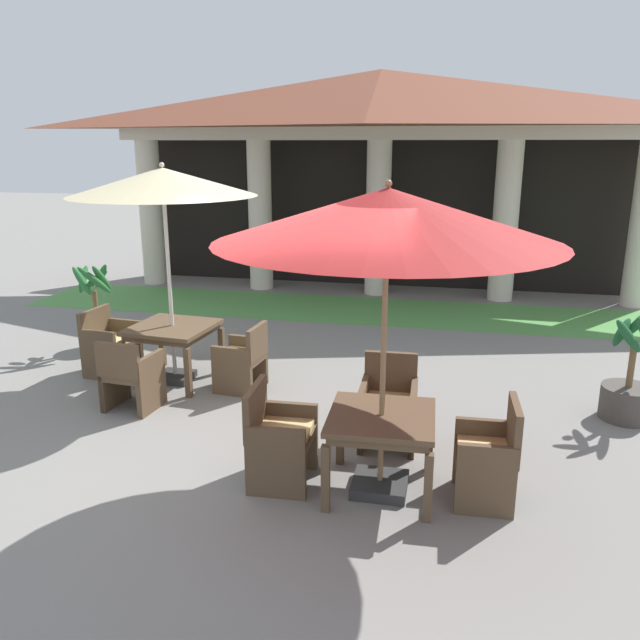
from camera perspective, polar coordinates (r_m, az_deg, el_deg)
The scene contains 15 objects.
ground_plane at distance 6.14m, azimuth -3.95°, elevation -13.13°, with size 60.00×60.00×0.00m, color gray.
background_pavilion at distance 12.76m, azimuth 5.50°, elevation 17.16°, with size 10.93×3.03×4.28m.
lawn_strip at distance 11.63m, azimuth 4.18°, elevation 0.88°, with size 12.73×1.99×0.01m, color #519347.
patio_table_near_foreground at distance 8.23m, azimuth -13.12°, elevation -1.11°, with size 1.06×1.06×0.74m.
patio_umbrella_near_foreground at distance 7.91m, azimuth -13.95°, elevation 11.78°, with size 2.25×2.25×2.74m.
patio_chair_near_foreground_west at distance 8.81m, azimuth -18.43°, elevation -1.98°, with size 0.59×0.69×0.86m.
patio_chair_near_foreground_south at distance 7.54m, azimuth -16.71°, elevation -4.80°, with size 0.60×0.58×0.85m.
patio_chair_near_foreground_east at distance 7.87m, azimuth -6.96°, elevation -3.54°, with size 0.57×0.60×0.83m.
patio_table_mid_left at distance 5.53m, azimuth 5.55°, elevation -9.40°, with size 0.93×0.93×0.72m.
patio_umbrella_mid_left at distance 5.05m, azimuth 6.08°, elevation 9.14°, with size 2.78×2.78×2.68m.
patio_chair_mid_left_east at distance 5.64m, azimuth 14.98°, elevation -11.77°, with size 0.51×0.58×0.90m.
patio_chair_mid_left_north at distance 6.45m, azimuth 6.19°, elevation -7.70°, with size 0.58×0.58×0.91m.
patio_chair_mid_left_west at distance 5.75m, azimuth -3.76°, elevation -10.52°, with size 0.56×0.63×0.90m.
potted_palm_left_edge at distance 9.88m, azimuth -19.39°, elevation -0.42°, with size 0.64×0.63×1.33m.
potted_palm_right_edge at distance 7.79m, azimuth 26.01°, elevation -5.72°, with size 0.56×0.57×1.34m.
Camera 1 is at (1.54, -5.17, 2.95)m, focal length 35.57 mm.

